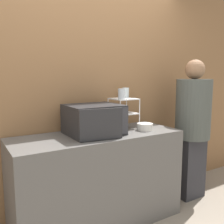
# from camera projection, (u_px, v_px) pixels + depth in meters

# --- Properties ---
(wall_back) EXTENTS (8.00, 0.06, 2.60)m
(wall_back) POSITION_uv_depth(u_px,v_px,m) (82.00, 92.00, 2.66)
(wall_back) COLOR olive
(wall_back) RESTS_ON ground_plane
(counter) EXTENTS (1.67, 0.63, 0.92)m
(counter) POSITION_uv_depth(u_px,v_px,m) (98.00, 179.00, 2.48)
(counter) COLOR #595654
(counter) RESTS_ON ground_plane
(microwave) EXTENTS (0.51, 0.52, 0.29)m
(microwave) POSITION_uv_depth(u_px,v_px,m) (94.00, 120.00, 2.40)
(microwave) COLOR #262628
(microwave) RESTS_ON counter
(dish_rack) EXTENTS (0.26, 0.26, 0.32)m
(dish_rack) POSITION_uv_depth(u_px,v_px,m) (124.00, 107.00, 2.69)
(dish_rack) COLOR white
(dish_rack) RESTS_ON counter
(glass_front_left) EXTENTS (0.07, 0.07, 0.11)m
(glass_front_left) POSITION_uv_depth(u_px,v_px,m) (122.00, 94.00, 2.56)
(glass_front_left) COLOR silver
(glass_front_left) RESTS_ON dish_rack
(glass_back_right) EXTENTS (0.07, 0.07, 0.11)m
(glass_back_right) POSITION_uv_depth(u_px,v_px,m) (126.00, 93.00, 2.78)
(glass_back_right) COLOR silver
(glass_back_right) RESTS_ON dish_rack
(bowl) EXTENTS (0.16, 0.16, 0.07)m
(bowl) POSITION_uv_depth(u_px,v_px,m) (145.00, 127.00, 2.59)
(bowl) COLOR silver
(bowl) RESTS_ON counter
(person) EXTENTS (0.41, 0.41, 1.66)m
(person) POSITION_uv_depth(u_px,v_px,m) (193.00, 123.00, 2.97)
(person) COLOR #2D2D33
(person) RESTS_ON ground_plane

